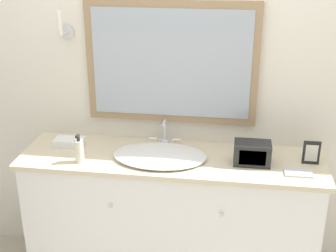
# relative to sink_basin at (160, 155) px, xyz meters

# --- Properties ---
(wall_back) EXTENTS (8.00, 0.18, 2.55)m
(wall_back) POSITION_rel_sink_basin_xyz_m (0.06, 0.30, 0.38)
(wall_back) COLOR silver
(wall_back) RESTS_ON ground_plane
(vanity_counter) EXTENTS (1.83, 0.52, 0.88)m
(vanity_counter) POSITION_rel_sink_basin_xyz_m (0.07, 0.02, -0.46)
(vanity_counter) COLOR white
(vanity_counter) RESTS_ON ground_plane
(sink_basin) EXTENTS (0.56, 0.43, 0.17)m
(sink_basin) POSITION_rel_sink_basin_xyz_m (0.00, 0.00, 0.00)
(sink_basin) COLOR white
(sink_basin) RESTS_ON vanity_counter
(soap_bottle) EXTENTS (0.05, 0.05, 0.18)m
(soap_bottle) POSITION_rel_sink_basin_xyz_m (-0.46, -0.12, 0.05)
(soap_bottle) COLOR beige
(soap_bottle) RESTS_ON vanity_counter
(appliance_box) EXTENTS (0.21, 0.13, 0.13)m
(appliance_box) POSITION_rel_sink_basin_xyz_m (0.54, 0.00, 0.05)
(appliance_box) COLOR black
(appliance_box) RESTS_ON vanity_counter
(picture_frame) EXTENTS (0.10, 0.01, 0.14)m
(picture_frame) POSITION_rel_sink_basin_xyz_m (0.88, 0.05, 0.05)
(picture_frame) COLOR black
(picture_frame) RESTS_ON vanity_counter
(hand_towel_near_sink) EXTENTS (0.18, 0.11, 0.05)m
(hand_towel_near_sink) POSITION_rel_sink_basin_xyz_m (-0.59, 0.09, 0.00)
(hand_towel_near_sink) COLOR white
(hand_towel_near_sink) RESTS_ON vanity_counter
(metal_tray) EXTENTS (0.15, 0.10, 0.01)m
(metal_tray) POSITION_rel_sink_basin_xyz_m (0.80, -0.09, -0.01)
(metal_tray) COLOR silver
(metal_tray) RESTS_ON vanity_counter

